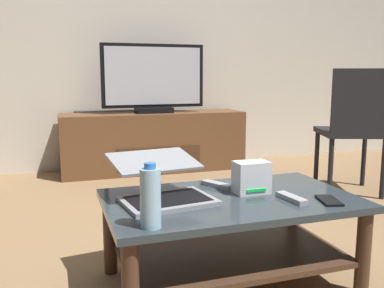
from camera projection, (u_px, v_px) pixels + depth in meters
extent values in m
plane|color=olive|center=(222.00, 276.00, 1.89)|extent=(7.68, 7.68, 0.00)
cube|color=beige|center=(123.00, 21.00, 4.01)|extent=(6.40, 0.12, 2.80)
cube|color=#2D383D|center=(230.00, 200.00, 1.77)|extent=(1.05, 0.62, 0.03)
cube|color=#472D1E|center=(230.00, 253.00, 1.81)|extent=(0.92, 0.55, 0.02)
cylinder|color=#472D1E|center=(363.00, 253.00, 1.71)|extent=(0.06, 0.06, 0.36)
cylinder|color=#472D1E|center=(110.00, 235.00, 1.90)|extent=(0.06, 0.06, 0.36)
cylinder|color=#472D1E|center=(293.00, 213.00, 2.20)|extent=(0.06, 0.06, 0.36)
cube|color=brown|center=(154.00, 142.00, 3.96)|extent=(1.70, 0.43, 0.55)
cube|color=#432A18|center=(160.00, 157.00, 3.77)|extent=(0.76, 0.01, 0.19)
cube|color=black|center=(154.00, 110.00, 3.89)|extent=(0.33, 0.20, 0.05)
cube|color=black|center=(153.00, 76.00, 3.84)|extent=(0.95, 0.04, 0.57)
cube|color=#B2B7C1|center=(154.00, 76.00, 3.82)|extent=(0.88, 0.01, 0.52)
cube|color=black|center=(350.00, 132.00, 3.19)|extent=(0.56, 0.56, 0.04)
cube|color=black|center=(362.00, 103.00, 2.96)|extent=(0.41, 0.18, 0.47)
cylinder|color=black|center=(364.00, 159.00, 3.41)|extent=(0.04, 0.04, 0.45)
cylinder|color=black|center=(317.00, 158.00, 3.42)|extent=(0.04, 0.04, 0.45)
cylinder|color=black|center=(383.00, 169.00, 3.04)|extent=(0.04, 0.04, 0.45)
cylinder|color=black|center=(330.00, 169.00, 3.05)|extent=(0.04, 0.04, 0.45)
cube|color=gray|center=(168.00, 201.00, 1.69)|extent=(0.39, 0.31, 0.02)
cube|color=black|center=(168.00, 198.00, 1.69)|extent=(0.34, 0.24, 0.00)
cube|color=gray|center=(154.00, 161.00, 1.80)|extent=(0.39, 0.30, 0.05)
cube|color=#3F8CD8|center=(154.00, 161.00, 1.80)|extent=(0.35, 0.27, 0.04)
cube|color=silver|center=(251.00, 177.00, 1.83)|extent=(0.15, 0.10, 0.14)
cube|color=#19D84C|center=(257.00, 190.00, 1.79)|extent=(0.09, 0.00, 0.01)
cylinder|color=#99C6E5|center=(151.00, 198.00, 1.40)|extent=(0.07, 0.07, 0.20)
cylinder|color=blue|center=(150.00, 166.00, 1.39)|extent=(0.04, 0.04, 0.02)
cube|color=black|center=(329.00, 201.00, 1.71)|extent=(0.10, 0.15, 0.01)
cube|color=#99999E|center=(217.00, 185.00, 1.93)|extent=(0.11, 0.16, 0.02)
cube|color=#99999E|center=(291.00, 198.00, 1.73)|extent=(0.06, 0.16, 0.02)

